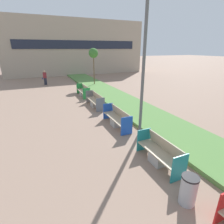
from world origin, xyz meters
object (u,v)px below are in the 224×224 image
(bench_green_frame, at_px, (84,92))
(sapling_tree_far, at_px, (93,54))
(bench_blue_frame, at_px, (117,119))
(street_lamp_post, at_px, (144,52))
(bench_grey_frame, at_px, (95,101))
(litter_bin, at_px, (188,190))
(pedestrian_walking, at_px, (45,78))
(bench_teal_frame, at_px, (160,154))

(bench_green_frame, height_order, sapling_tree_far, sapling_tree_far)
(bench_blue_frame, distance_m, street_lamp_post, 3.81)
(bench_blue_frame, bearing_deg, bench_grey_frame, 89.99)
(bench_green_frame, xyz_separation_m, litter_bin, (-0.45, -12.40, 0.07))
(bench_grey_frame, distance_m, pedestrian_walking, 10.45)
(bench_green_frame, distance_m, street_lamp_post, 9.06)
(bench_blue_frame, xyz_separation_m, bench_grey_frame, (0.00, 3.72, 0.00))
(bench_blue_frame, relative_size, bench_grey_frame, 0.98)
(bench_blue_frame, bearing_deg, bench_green_frame, 90.01)
(bench_teal_frame, distance_m, litter_bin, 1.82)
(bench_blue_frame, distance_m, litter_bin, 5.44)
(bench_teal_frame, xyz_separation_m, pedestrian_walking, (-2.73, 17.45, 0.46))
(bench_grey_frame, distance_m, litter_bin, 9.15)
(bench_teal_frame, xyz_separation_m, bench_blue_frame, (0.00, 3.66, 0.01))
(bench_teal_frame, bearing_deg, pedestrian_walking, 98.88)
(street_lamp_post, relative_size, pedestrian_walking, 4.29)
(street_lamp_post, distance_m, sapling_tree_far, 12.48)
(bench_blue_frame, bearing_deg, pedestrian_walking, 101.20)
(bench_teal_frame, xyz_separation_m, litter_bin, (-0.44, -1.76, 0.07))
(bench_teal_frame, height_order, pedestrian_walking, pedestrian_walking)
(bench_teal_frame, height_order, bench_green_frame, same)
(pedestrian_walking, bearing_deg, bench_green_frame, -68.17)
(sapling_tree_far, xyz_separation_m, pedestrian_walking, (-5.08, 2.78, -2.66))
(bench_grey_frame, bearing_deg, pedestrian_walking, 105.17)
(bench_green_frame, relative_size, litter_bin, 2.62)
(bench_teal_frame, relative_size, bench_grey_frame, 0.84)
(bench_green_frame, bearing_deg, bench_grey_frame, -89.97)
(sapling_tree_far, bearing_deg, pedestrian_walking, 151.27)
(sapling_tree_far, bearing_deg, bench_blue_frame, -102.03)
(bench_teal_frame, xyz_separation_m, street_lamp_post, (0.61, 2.31, 3.52))
(street_lamp_post, height_order, sapling_tree_far, street_lamp_post)
(street_lamp_post, distance_m, pedestrian_walking, 15.80)
(bench_green_frame, bearing_deg, street_lamp_post, -85.81)
(bench_grey_frame, distance_m, sapling_tree_far, 8.26)
(bench_green_frame, bearing_deg, sapling_tree_far, 59.77)
(bench_grey_frame, bearing_deg, litter_bin, -92.81)
(bench_teal_frame, xyz_separation_m, sapling_tree_far, (2.35, 14.67, 3.11))
(bench_teal_frame, height_order, litter_bin, bench_teal_frame)
(bench_teal_frame, distance_m, bench_green_frame, 10.64)
(bench_teal_frame, height_order, street_lamp_post, street_lamp_post)
(bench_teal_frame, bearing_deg, bench_green_frame, 89.98)
(bench_grey_frame, xyz_separation_m, sapling_tree_far, (2.35, 7.29, 3.10))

